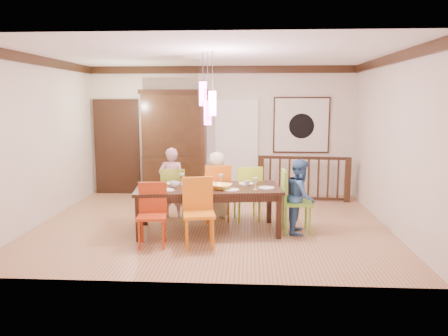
# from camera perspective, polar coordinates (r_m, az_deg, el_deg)

# --- Properties ---
(floor) EXTENTS (6.00, 6.00, 0.00)m
(floor) POSITION_cam_1_polar(r_m,az_deg,el_deg) (7.72, -1.58, -7.32)
(floor) COLOR #976749
(floor) RESTS_ON ground
(ceiling) EXTENTS (6.00, 6.00, 0.00)m
(ceiling) POSITION_cam_1_polar(r_m,az_deg,el_deg) (7.46, -1.67, 14.61)
(ceiling) COLOR white
(ceiling) RESTS_ON wall_back
(wall_back) EXTENTS (6.00, 0.00, 6.00)m
(wall_back) POSITION_cam_1_polar(r_m,az_deg,el_deg) (9.94, -0.38, 4.81)
(wall_back) COLOR beige
(wall_back) RESTS_ON floor
(wall_left) EXTENTS (0.00, 5.00, 5.00)m
(wall_left) POSITION_cam_1_polar(r_m,az_deg,el_deg) (8.27, -22.85, 3.30)
(wall_left) COLOR beige
(wall_left) RESTS_ON floor
(wall_right) EXTENTS (0.00, 5.00, 5.00)m
(wall_right) POSITION_cam_1_polar(r_m,az_deg,el_deg) (7.79, 20.97, 3.10)
(wall_right) COLOR beige
(wall_right) RESTS_ON floor
(crown_molding) EXTENTS (6.00, 5.00, 0.16)m
(crown_molding) POSITION_cam_1_polar(r_m,az_deg,el_deg) (7.45, -1.67, 14.00)
(crown_molding) COLOR black
(crown_molding) RESTS_ON wall_back
(panel_door) EXTENTS (1.04, 0.07, 2.24)m
(panel_door) POSITION_cam_1_polar(r_m,az_deg,el_deg) (10.36, -13.77, 2.50)
(panel_door) COLOR black
(panel_door) RESTS_ON wall_back
(white_doorway) EXTENTS (0.97, 0.05, 2.22)m
(white_doorway) POSITION_cam_1_polar(r_m,az_deg,el_deg) (9.92, 1.63, 2.48)
(white_doorway) COLOR silver
(white_doorway) RESTS_ON wall_back
(painting) EXTENTS (1.25, 0.06, 1.25)m
(painting) POSITION_cam_1_polar(r_m,az_deg,el_deg) (9.94, 10.07, 5.53)
(painting) COLOR black
(painting) RESTS_ON wall_back
(pendant_cluster) EXTENTS (0.27, 0.21, 1.14)m
(pendant_cluster) POSITION_cam_1_polar(r_m,az_deg,el_deg) (6.99, -2.14, 8.48)
(pendant_cluster) COLOR #E7459E
(pendant_cluster) RESTS_ON ceiling
(dining_table) EXTENTS (2.44, 1.34, 0.75)m
(dining_table) POSITION_cam_1_polar(r_m,az_deg,el_deg) (7.14, -2.07, -3.08)
(dining_table) COLOR black
(dining_table) RESTS_ON floor
(chair_far_left) EXTENTS (0.44, 0.44, 0.95)m
(chair_far_left) POSITION_cam_1_polar(r_m,az_deg,el_deg) (7.96, -6.43, -2.84)
(chair_far_left) COLOR #8AA42A
(chair_far_left) RESTS_ON floor
(chair_far_mid) EXTENTS (0.58, 0.58, 1.03)m
(chair_far_mid) POSITION_cam_1_polar(r_m,az_deg,el_deg) (7.82, -1.11, -2.66)
(chair_far_mid) COLOR #CD5C0F
(chair_far_mid) RESTS_ON floor
(chair_far_right) EXTENTS (0.55, 0.55, 1.00)m
(chair_far_right) POSITION_cam_1_polar(r_m,az_deg,el_deg) (7.85, 3.02, -2.75)
(chair_far_right) COLOR #A9CF27
(chair_far_right) RESTS_ON floor
(chair_near_left) EXTENTS (0.47, 0.47, 0.94)m
(chair_near_left) POSITION_cam_1_polar(r_m,az_deg,el_deg) (6.53, -9.41, -5.59)
(chair_near_left) COLOR #A03210
(chair_near_left) RESTS_ON floor
(chair_near_mid) EXTENTS (0.54, 0.54, 1.01)m
(chair_near_mid) POSITION_cam_1_polar(r_m,az_deg,el_deg) (6.43, -3.30, -5.30)
(chair_near_mid) COLOR orange
(chair_near_mid) RESTS_ON floor
(chair_end_right) EXTENTS (0.49, 0.49, 1.04)m
(chair_end_right) POSITION_cam_1_polar(r_m,az_deg,el_deg) (7.20, 9.48, -3.77)
(chair_end_right) COLOR #72B631
(chair_end_right) RESTS_ON floor
(china_hutch) EXTENTS (1.51, 0.46, 2.38)m
(china_hutch) POSITION_cam_1_polar(r_m,az_deg,el_deg) (9.88, -6.46, 3.24)
(china_hutch) COLOR black
(china_hutch) RESTS_ON floor
(balustrade) EXTENTS (1.97, 0.26, 0.96)m
(balustrade) POSITION_cam_1_polar(r_m,az_deg,el_deg) (9.56, 10.37, -1.25)
(balustrade) COLOR black
(balustrade) RESTS_ON floor
(person_far_left) EXTENTS (0.50, 0.35, 1.30)m
(person_far_left) POSITION_cam_1_polar(r_m,az_deg,el_deg) (8.04, -6.84, -1.96)
(person_far_left) COLOR #CF9EAD
(person_far_left) RESTS_ON floor
(person_far_mid) EXTENTS (0.66, 0.49, 1.23)m
(person_far_mid) POSITION_cam_1_polar(r_m,az_deg,el_deg) (8.01, -0.95, -2.21)
(person_far_mid) COLOR beige
(person_far_mid) RESTS_ON floor
(person_end_right) EXTENTS (0.54, 0.65, 1.21)m
(person_end_right) POSITION_cam_1_polar(r_m,az_deg,el_deg) (7.20, 9.96, -3.66)
(person_end_right) COLOR #3A67A3
(person_end_right) RESTS_ON floor
(serving_bowl) EXTENTS (0.43, 0.43, 0.08)m
(serving_bowl) POSITION_cam_1_polar(r_m,az_deg,el_deg) (6.94, -0.37, -2.45)
(serving_bowl) COLOR yellow
(serving_bowl) RESTS_ON dining_table
(small_bowl) EXTENTS (0.21, 0.21, 0.06)m
(small_bowl) POSITION_cam_1_polar(r_m,az_deg,el_deg) (7.13, -3.73, -2.23)
(small_bowl) COLOR white
(small_bowl) RESTS_ON dining_table
(cup_left) EXTENTS (0.14, 0.14, 0.11)m
(cup_left) POSITION_cam_1_polar(r_m,az_deg,el_deg) (7.12, -6.53, -2.13)
(cup_left) COLOR silver
(cup_left) RESTS_ON dining_table
(cup_right) EXTENTS (0.12, 0.12, 0.09)m
(cup_right) POSITION_cam_1_polar(r_m,az_deg,el_deg) (7.23, 3.04, -1.98)
(cup_right) COLOR silver
(cup_right) RESTS_ON dining_table
(plate_far_left) EXTENTS (0.26, 0.26, 0.01)m
(plate_far_left) POSITION_cam_1_polar(r_m,az_deg,el_deg) (7.46, -6.71, -1.97)
(plate_far_left) COLOR white
(plate_far_left) RESTS_ON dining_table
(plate_far_mid) EXTENTS (0.26, 0.26, 0.01)m
(plate_far_mid) POSITION_cam_1_polar(r_m,az_deg,el_deg) (7.45, -2.06, -1.93)
(plate_far_mid) COLOR white
(plate_far_mid) RESTS_ON dining_table
(plate_far_right) EXTENTS (0.26, 0.26, 0.01)m
(plate_far_right) POSITION_cam_1_polar(r_m,az_deg,el_deg) (7.38, 2.95, -2.04)
(plate_far_right) COLOR white
(plate_far_right) RESTS_ON dining_table
(plate_near_left) EXTENTS (0.26, 0.26, 0.01)m
(plate_near_left) POSITION_cam_1_polar(r_m,az_deg,el_deg) (6.91, -7.61, -2.86)
(plate_near_left) COLOR white
(plate_near_left) RESTS_ON dining_table
(plate_near_mid) EXTENTS (0.26, 0.26, 0.01)m
(plate_near_mid) POSITION_cam_1_polar(r_m,az_deg,el_deg) (6.86, 0.94, -2.86)
(plate_near_mid) COLOR white
(plate_near_mid) RESTS_ON dining_table
(plate_end_right) EXTENTS (0.26, 0.26, 0.01)m
(plate_end_right) POSITION_cam_1_polar(r_m,az_deg,el_deg) (7.04, 5.56, -2.60)
(plate_end_right) COLOR white
(plate_end_right) RESTS_ON dining_table
(wine_glass_a) EXTENTS (0.08, 0.08, 0.19)m
(wine_glass_a) POSITION_cam_1_polar(r_m,az_deg,el_deg) (7.35, -5.52, -1.43)
(wine_glass_a) COLOR #590C19
(wine_glass_a) RESTS_ON dining_table
(wine_glass_b) EXTENTS (0.08, 0.08, 0.19)m
(wine_glass_b) POSITION_cam_1_polar(r_m,az_deg,el_deg) (7.24, -0.41, -1.54)
(wine_glass_b) COLOR silver
(wine_glass_b) RESTS_ON dining_table
(wine_glass_c) EXTENTS (0.08, 0.08, 0.19)m
(wine_glass_c) POSITION_cam_1_polar(r_m,az_deg,el_deg) (6.85, -3.63, -2.15)
(wine_glass_c) COLOR #590C19
(wine_glass_c) RESTS_ON dining_table
(wine_glass_d) EXTENTS (0.08, 0.08, 0.19)m
(wine_glass_d) POSITION_cam_1_polar(r_m,az_deg,el_deg) (6.92, 4.13, -2.05)
(wine_glass_d) COLOR silver
(wine_glass_d) RESTS_ON dining_table
(napkin) EXTENTS (0.18, 0.14, 0.01)m
(napkin) POSITION_cam_1_polar(r_m,az_deg,el_deg) (6.76, -2.66, -3.06)
(napkin) COLOR #D83359
(napkin) RESTS_ON dining_table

